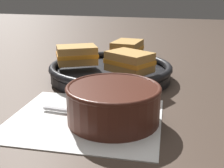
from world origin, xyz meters
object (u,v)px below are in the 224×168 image
Objects in this scene: soup_bowl at (113,101)px; sandwich_far_left at (77,55)px; skillet at (111,71)px; sandwich_near_right at (126,49)px; sandwich_near_left at (129,62)px; spoon at (105,116)px.

soup_bowl is 0.28m from sandwich_far_left.
soup_bowl reaches higher than skillet.
sandwich_far_left is at bearing -132.22° from sandwich_near_right.
sandwich_near_right reaches higher than soup_bowl.
sandwich_near_left is 0.15m from sandwich_near_right.
sandwich_far_left reaches higher than spoon.
soup_bowl is 0.26m from skillet.
sandwich_near_right is at bearing 47.78° from sandwich_far_left.
sandwich_near_right is (-0.06, 0.33, 0.03)m from soup_bowl.
sandwich_far_left is at bearing 124.96° from spoon.
skillet is 0.10m from sandwich_near_left.
sandwich_near_left is 1.16× the size of sandwich_near_right.
sandwich_near_left is (-0.02, 0.19, 0.03)m from soup_bowl.
spoon is at bearing -74.74° from skillet.
sandwich_far_left is (-0.15, 0.03, 0.00)m from sandwich_near_left.
sandwich_far_left is at bearing 167.78° from sandwich_near_left.
sandwich_far_left is (-0.15, 0.22, 0.06)m from spoon.
spoon is at bearing 175.73° from soup_bowl.
skillet is (-0.07, 0.24, 0.01)m from spoon.
skillet is at bearing 105.55° from spoon.
sandwich_near_right is (0.02, 0.09, 0.04)m from skillet.
soup_bowl is at bearing -52.71° from sandwich_far_left.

